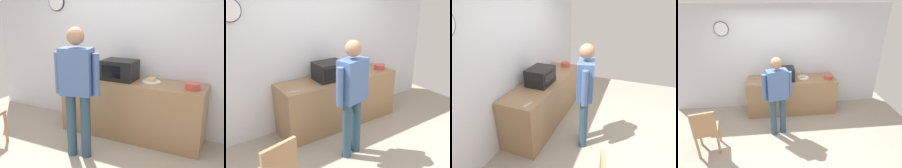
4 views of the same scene
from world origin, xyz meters
The scene contains 9 objects.
ground_plane centered at (0.00, 0.00, 0.00)m, with size 6.00×6.00×0.00m, color #9E9384.
back_wall centered at (0.00, 1.60, 1.30)m, with size 5.40×0.13×2.60m.
kitchen_counter centered at (0.29, 1.22, 0.44)m, with size 2.17×0.62×0.88m, color #93704C.
microwave centered at (0.10, 1.21, 1.03)m, with size 0.50×0.39×0.30m.
sandwich_plate centered at (0.58, 1.26, 0.90)m, with size 0.28×0.28×0.07m.
salad_bowl centered at (1.19, 1.15, 0.93)m, with size 0.20×0.20×0.09m, color #C64C42.
fork_utensil centered at (-0.65, 1.04, 0.89)m, with size 0.17×0.02×0.01m, color silver.
spoon_utensil centered at (-0.02, 1.45, 0.89)m, with size 0.17×0.02×0.01m, color silver.
person_standing centered at (-0.09, 0.34, 1.00)m, with size 0.58×0.32×1.71m.
Camera 2 is at (-2.12, -2.23, 2.34)m, focal length 41.35 mm.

